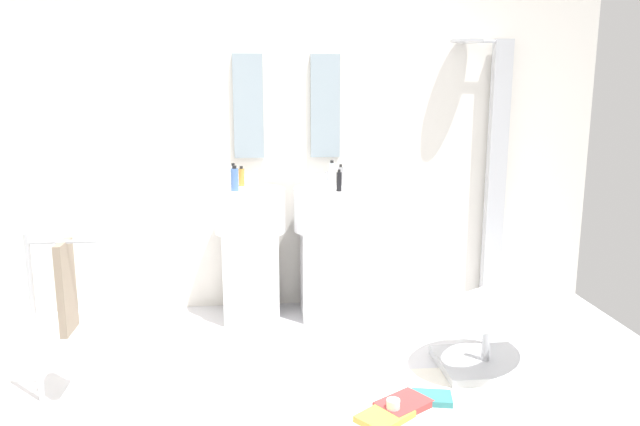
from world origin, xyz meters
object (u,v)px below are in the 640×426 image
object	(u,v)px
magazine_teal	(432,398)
soap_bottle_white	(233,176)
lounge_chair	(487,315)
towel_rack	(61,291)
shower_column	(494,168)
soap_bottle_grey	(341,176)
pedestal_sink_right	(328,245)
magazine_ochre	(385,416)
magazine_red	(404,404)
soap_bottle_black	(339,181)
soap_bottle_blue	(235,179)
soap_bottle_clear	(332,174)
soap_bottle_amber	(241,177)
coffee_mug	(393,407)
pedestal_sink_left	(251,247)

from	to	relation	value
magazine_teal	soap_bottle_white	size ratio (longest dim) A/B	1.22
lounge_chair	towel_rack	size ratio (longest dim) A/B	1.16
shower_column	soap_bottle_white	xyz separation A→B (m)	(-2.01, -0.09, -0.02)
soap_bottle_grey	pedestal_sink_right	bearing A→B (deg)	-133.65
magazine_ochre	magazine_red	bearing A→B (deg)	2.69
soap_bottle_black	soap_bottle_blue	distance (m)	0.74
shower_column	soap_bottle_clear	xyz separation A→B (m)	(-1.28, -0.06, -0.02)
soap_bottle_amber	lounge_chair	bearing A→B (deg)	-38.16
magazine_ochre	soap_bottle_grey	xyz separation A→B (m)	(-0.02, 1.67, 1.02)
shower_column	coffee_mug	distance (m)	2.29
lounge_chair	magazine_ochre	world-z (taller)	lounge_chair
magazine_ochre	soap_bottle_blue	xyz separation A→B (m)	(-0.80, 1.49, 1.03)
coffee_mug	soap_bottle_black	size ratio (longest dim) A/B	0.54
coffee_mug	magazine_teal	bearing A→B (deg)	26.26
soap_bottle_black	soap_bottle_amber	size ratio (longest dim) A/B	1.04
shower_column	pedestal_sink_left	bearing A→B (deg)	-174.35
lounge_chair	soap_bottle_white	distance (m)	2.04
towel_rack	soap_bottle_blue	size ratio (longest dim) A/B	5.30
magazine_ochre	soap_bottle_blue	size ratio (longest dim) A/B	1.53
towel_rack	soap_bottle_black	world-z (taller)	soap_bottle_black
pedestal_sink_right	coffee_mug	xyz separation A→B (m)	(0.18, -1.51, -0.49)
magazine_red	magazine_teal	size ratio (longest dim) A/B	1.28
pedestal_sink_right	soap_bottle_blue	world-z (taller)	soap_bottle_blue
magazine_ochre	magazine_red	distance (m)	0.17
pedestal_sink_right	towel_rack	xyz separation A→B (m)	(-1.56, -1.17, 0.08)
soap_bottle_amber	magazine_teal	bearing A→B (deg)	-55.56
coffee_mug	soap_bottle_amber	distance (m)	2.10
coffee_mug	soap_bottle_blue	distance (m)	1.96
magazine_red	soap_bottle_blue	xyz separation A→B (m)	(-0.93, 1.38, 1.03)
pedestal_sink_right	soap_bottle_blue	xyz separation A→B (m)	(-0.68, -0.07, 0.51)
soap_bottle_black	soap_bottle_blue	size ratio (longest dim) A/B	0.86
towel_rack	soap_bottle_black	size ratio (longest dim) A/B	6.15
magazine_ochre	pedestal_sink_right	bearing A→B (deg)	56.01
magazine_ochre	soap_bottle_white	bearing A→B (deg)	77.63
shower_column	coffee_mug	xyz separation A→B (m)	(-1.14, -1.70, -1.03)
lounge_chair	pedestal_sink_right	bearing A→B (deg)	129.86
pedestal_sink_left	soap_bottle_amber	distance (m)	0.52
magazine_red	soap_bottle_amber	distance (m)	2.09
pedestal_sink_left	soap_bottle_blue	bearing A→B (deg)	-144.97
towel_rack	magazine_teal	size ratio (longest dim) A/B	4.41
shower_column	lounge_chair	world-z (taller)	shower_column
magazine_teal	soap_bottle_amber	world-z (taller)	soap_bottle_amber
pedestal_sink_right	soap_bottle_clear	bearing A→B (deg)	72.62
soap_bottle_white	soap_bottle_grey	bearing A→B (deg)	0.56
pedestal_sink_right	soap_bottle_amber	size ratio (longest dim) A/B	7.23
lounge_chair	soap_bottle_black	xyz separation A→B (m)	(-0.80, 0.87, 0.70)
soap_bottle_black	lounge_chair	bearing A→B (deg)	-47.40
pedestal_sink_left	towel_rack	distance (m)	1.54
magazine_teal	coffee_mug	bearing A→B (deg)	-142.10
shower_column	soap_bottle_grey	bearing A→B (deg)	-176.29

